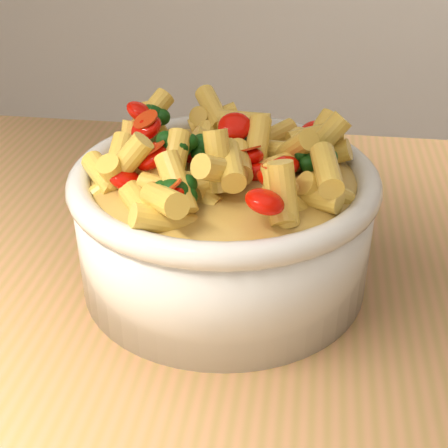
# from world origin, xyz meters

# --- Properties ---
(table) EXTENTS (1.20, 0.80, 0.90)m
(table) POSITION_xyz_m (0.00, 0.00, 0.80)
(table) COLOR #A97248
(table) RESTS_ON ground
(serving_bowl) EXTENTS (0.25, 0.25, 0.11)m
(serving_bowl) POSITION_xyz_m (-0.06, 0.05, 0.96)
(serving_bowl) COLOR silver
(serving_bowl) RESTS_ON table
(pasta_salad) EXTENTS (0.20, 0.20, 0.05)m
(pasta_salad) POSITION_xyz_m (-0.06, 0.05, 1.02)
(pasta_salad) COLOR #FFDE50
(pasta_salad) RESTS_ON serving_bowl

